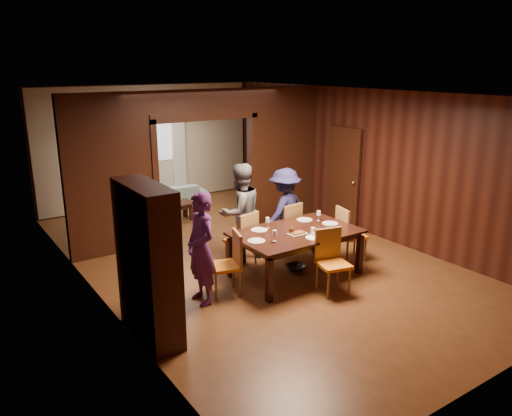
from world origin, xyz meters
TOP-DOWN VIEW (x-y plane):
  - floor at (0.00, 0.00)m, footprint 9.00×9.00m
  - ceiling at (0.00, 0.00)m, footprint 5.50×9.00m
  - room_walls at (0.00, 1.89)m, footprint 5.52×9.01m
  - person_purple at (-1.55, -1.05)m, footprint 0.41×0.61m
  - person_grey at (-0.20, 0.04)m, footprint 0.89×0.72m
  - person_navy at (0.67, -0.11)m, footprint 1.14×0.86m
  - sofa at (0.11, 3.85)m, footprint 1.93×0.90m
  - serving_bowl at (0.32, -0.90)m, footprint 0.33×0.33m
  - dining_table at (0.18, -1.05)m, footprint 2.00×1.24m
  - coffee_table at (-0.17, 2.77)m, footprint 0.80×0.50m
  - chair_left at (-1.14, -1.01)m, footprint 0.55×0.55m
  - chair_right at (1.41, -1.09)m, footprint 0.53×0.53m
  - chair_far_l at (-0.34, -0.19)m, footprint 0.53×0.53m
  - chair_far_r at (0.64, -0.17)m, footprint 0.49×0.49m
  - chair_near at (0.25, -1.88)m, footprint 0.53×0.53m
  - hutch at (-2.53, -1.50)m, footprint 0.40×1.20m
  - door_right at (2.70, 0.50)m, footprint 0.06×0.90m
  - window_far at (0.00, 4.44)m, footprint 1.20×0.03m
  - curtain_left at (-0.75, 4.40)m, footprint 0.35×0.06m
  - curtain_right at (0.75, 4.40)m, footprint 0.35×0.06m
  - plate_left at (-0.61, -1.08)m, footprint 0.27×0.27m
  - plate_far_l at (-0.28, -0.68)m, footprint 0.27×0.27m
  - plate_far_r at (0.68, -0.67)m, footprint 0.27×0.27m
  - plate_right at (0.90, -1.08)m, footprint 0.27×0.27m
  - plate_near at (0.21, -1.46)m, footprint 0.27×0.27m
  - platter_a at (0.11, -1.18)m, footprint 0.30×0.20m
  - platter_b at (0.54, -1.36)m, footprint 0.30×0.20m
  - wineglass_left at (-0.39, -1.24)m, footprint 0.08×0.08m
  - wineglass_far at (-0.10, -0.65)m, footprint 0.08×0.08m
  - wineglass_right at (0.86, -0.83)m, footprint 0.08×0.08m
  - tumbler at (0.25, -1.39)m, footprint 0.07×0.07m
  - condiment_jar at (0.04, -1.11)m, footprint 0.08×0.08m

SIDE VIEW (x-z plane):
  - floor at x=0.00m, z-range 0.00..0.00m
  - coffee_table at x=-0.17m, z-range 0.00..0.40m
  - sofa at x=0.11m, z-range 0.00..0.55m
  - dining_table at x=0.18m, z-range 0.00..0.76m
  - chair_left at x=-1.14m, z-range 0.00..0.97m
  - chair_right at x=1.41m, z-range 0.00..0.97m
  - chair_far_l at x=-0.34m, z-range 0.00..0.97m
  - chair_far_r at x=0.64m, z-range 0.00..0.97m
  - chair_near at x=0.25m, z-range 0.00..0.97m
  - plate_left at x=-0.61m, z-range 0.76..0.77m
  - plate_far_l at x=-0.28m, z-range 0.76..0.77m
  - plate_far_r at x=0.68m, z-range 0.76..0.77m
  - plate_right at x=0.90m, z-range 0.76..0.77m
  - plate_near at x=0.21m, z-range 0.76..0.77m
  - platter_a at x=0.11m, z-range 0.76..0.80m
  - platter_b at x=0.54m, z-range 0.76..0.80m
  - person_navy at x=0.67m, z-range 0.00..1.57m
  - serving_bowl at x=0.32m, z-range 0.76..0.84m
  - condiment_jar at x=0.04m, z-range 0.76..0.87m
  - tumbler at x=0.25m, z-range 0.76..0.90m
  - person_purple at x=-1.55m, z-range 0.00..1.66m
  - wineglass_left at x=-0.39m, z-range 0.76..0.94m
  - wineglass_far at x=-0.10m, z-range 0.76..0.94m
  - wineglass_right at x=0.86m, z-range 0.76..0.94m
  - person_grey at x=-0.20m, z-range 0.00..1.73m
  - hutch at x=-2.53m, z-range 0.00..2.00m
  - door_right at x=2.70m, z-range 0.00..2.10m
  - curtain_left at x=-0.75m, z-range 0.05..2.45m
  - curtain_right at x=0.75m, z-range 0.05..2.45m
  - room_walls at x=0.00m, z-range 0.06..2.96m
  - window_far at x=0.00m, z-range 1.05..2.35m
  - ceiling at x=0.00m, z-range 2.89..2.91m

